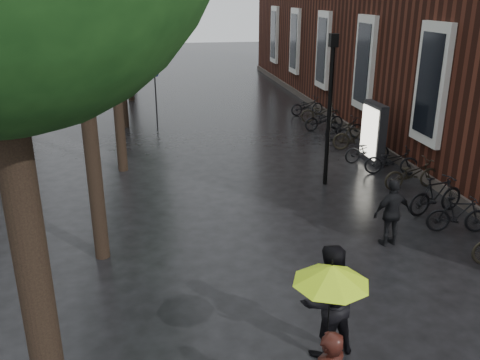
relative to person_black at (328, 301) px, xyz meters
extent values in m
cube|color=silver|center=(5.70, 7.43, 2.03)|extent=(0.25, 1.60, 3.60)
cube|color=black|center=(5.60, 7.43, 2.03)|extent=(0.10, 1.20, 3.00)
cube|color=silver|center=(5.70, 12.43, 2.03)|extent=(0.25, 1.60, 3.60)
cube|color=black|center=(5.60, 12.43, 2.03)|extent=(0.10, 1.20, 3.00)
cube|color=silver|center=(5.70, 17.43, 2.03)|extent=(0.25, 1.60, 3.60)
cube|color=black|center=(5.60, 17.43, 2.03)|extent=(0.10, 1.20, 3.00)
cube|color=silver|center=(5.70, 22.43, 2.03)|extent=(0.25, 1.60, 3.60)
cube|color=black|center=(5.60, 22.43, 2.03)|extent=(0.10, 1.20, 3.00)
cube|color=silver|center=(5.70, 27.43, 2.03)|extent=(0.25, 1.60, 3.60)
cube|color=black|center=(5.60, 27.43, 2.03)|extent=(0.10, 1.20, 3.00)
cube|color=#3F3833|center=(5.85, 16.43, -0.82)|extent=(0.40, 33.00, 0.30)
cylinder|color=black|center=(-3.75, -2.07, 1.37)|extent=(0.32, 0.32, 4.68)
cylinder|color=black|center=(-3.85, 3.93, 1.29)|extent=(0.32, 0.32, 4.51)
cylinder|color=black|center=(-3.65, 9.93, 1.51)|extent=(0.32, 0.32, 4.95)
cylinder|color=black|center=(-3.80, 15.93, 1.23)|extent=(0.32, 0.32, 4.40)
cylinder|color=black|center=(-3.70, 21.93, 1.43)|extent=(0.32, 0.32, 4.79)
cylinder|color=black|center=(-3.75, 27.93, 1.32)|extent=(0.32, 0.32, 4.57)
imported|color=black|center=(0.00, 0.00, 0.00)|extent=(1.09, 0.93, 1.93)
cylinder|color=black|center=(-0.27, -0.78, 0.28)|extent=(0.02, 0.02, 1.39)
cone|color=#C8FF1A|center=(-0.27, -0.78, 0.97)|extent=(1.09, 1.09, 0.28)
cylinder|color=black|center=(-0.27, -0.78, 1.15)|extent=(0.02, 0.02, 0.08)
imported|color=black|center=(2.73, 3.41, -0.17)|extent=(0.99, 0.53, 1.60)
imported|color=black|center=(4.67, 3.75, -0.50)|extent=(1.59, 0.73, 0.92)
imported|color=black|center=(4.72, 4.88, -0.44)|extent=(1.81, 0.87, 1.05)
imported|color=black|center=(4.99, 6.71, -0.50)|extent=(1.82, 0.75, 0.94)
imported|color=black|center=(4.97, 8.04, -0.51)|extent=(1.82, 0.99, 0.91)
imported|color=black|center=(4.71, 9.37, -0.53)|extent=(1.70, 0.70, 0.87)
imported|color=black|center=(4.85, 10.86, -0.46)|extent=(1.73, 0.71, 1.01)
imported|color=black|center=(4.98, 12.37, -0.51)|extent=(1.81, 0.90, 0.91)
imported|color=black|center=(4.66, 13.88, -0.50)|extent=(1.82, 0.81, 0.93)
imported|color=black|center=(4.96, 15.25, -0.50)|extent=(1.87, 0.97, 0.93)
imported|color=black|center=(4.81, 16.86, -0.53)|extent=(1.76, 0.86, 0.88)
cube|color=black|center=(4.85, 9.32, 0.08)|extent=(0.29, 1.39, 2.09)
cube|color=white|center=(4.70, 9.32, 0.13)|extent=(0.04, 1.17, 1.72)
cylinder|color=black|center=(2.57, 7.53, 1.14)|extent=(0.13, 0.13, 4.21)
cube|color=black|center=(2.57, 7.53, 3.34)|extent=(0.23, 0.23, 0.37)
sphere|color=#FFE5B2|center=(2.57, 7.53, 3.34)|extent=(0.19, 0.19, 0.19)
cylinder|color=#262628|center=(-2.41, 15.47, 0.28)|extent=(0.06, 0.06, 2.49)
cylinder|color=#0C148D|center=(-2.31, 15.47, 1.52)|extent=(0.03, 0.50, 0.50)
camera|label=1|loc=(-2.54, -6.54, 4.57)|focal=38.00mm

